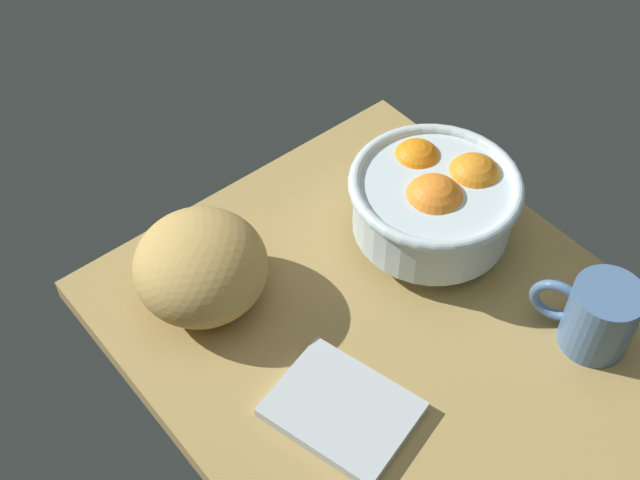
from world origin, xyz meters
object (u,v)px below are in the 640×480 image
object	(u,v)px
fruit_bowl	(435,199)
napkin_folded	(342,410)
bread_loaf	(201,266)
mug	(597,316)

from	to	relation	value
fruit_bowl	napkin_folded	bearing A→B (deg)	115.82
bread_loaf	fruit_bowl	bearing A→B (deg)	-110.65
fruit_bowl	mug	bearing A→B (deg)	-172.84
napkin_folded	mug	world-z (taller)	mug
napkin_folded	mug	distance (cm)	31.56
fruit_bowl	napkin_folded	world-z (taller)	fruit_bowl
fruit_bowl	napkin_folded	size ratio (longest dim) A/B	1.41
bread_loaf	napkin_folded	xyz separation A→B (cm)	(-23.48, -2.36, -4.96)
napkin_folded	bread_loaf	bearing A→B (deg)	5.74
mug	fruit_bowl	bearing A→B (deg)	7.16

